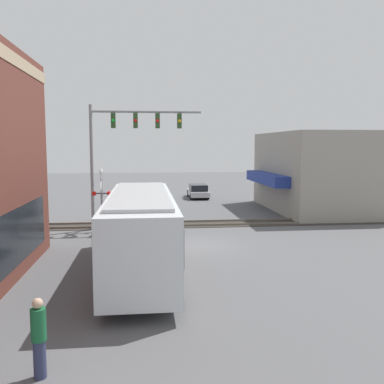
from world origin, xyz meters
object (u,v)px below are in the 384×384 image
(pedestrian_at_crossing, at_px, (108,219))
(parked_car_grey, at_px, (143,203))
(city_bus, at_px, (141,229))
(crossing_signal, at_px, (102,193))
(pedestrian_by_lamp, at_px, (39,337))
(parked_car_silver, at_px, (198,191))

(pedestrian_at_crossing, bearing_deg, parked_car_grey, -13.70)
(city_bus, xyz_separation_m, pedestrian_at_crossing, (7.91, 2.02, -0.92))
(crossing_signal, xyz_separation_m, parked_car_grey, (7.31, -2.42, -1.64))
(city_bus, bearing_deg, parked_car_grey, -0.00)
(crossing_signal, height_order, pedestrian_at_crossing, crossing_signal)
(crossing_signal, bearing_deg, pedestrian_by_lamp, -179.20)
(crossing_signal, distance_m, parked_car_silver, 17.57)
(parked_car_grey, relative_size, pedestrian_by_lamp, 2.48)
(parked_car_grey, relative_size, pedestrian_at_crossing, 2.61)
(parked_car_silver, bearing_deg, pedestrian_by_lamp, 166.80)
(pedestrian_by_lamp, bearing_deg, pedestrian_at_crossing, -0.62)
(parked_car_grey, relative_size, parked_car_silver, 1.03)
(crossing_signal, relative_size, parked_car_grey, 0.83)
(crossing_signal, xyz_separation_m, pedestrian_by_lamp, (-16.69, -0.23, -1.34))
(parked_car_grey, distance_m, pedestrian_by_lamp, 24.10)
(city_bus, bearing_deg, pedestrian_at_crossing, 14.31)
(crossing_signal, relative_size, parked_car_silver, 0.85)
(parked_car_grey, height_order, pedestrian_by_lamp, pedestrian_by_lamp)
(crossing_signal, bearing_deg, city_bus, -164.76)
(pedestrian_by_lamp, bearing_deg, crossing_signal, 0.80)
(city_bus, bearing_deg, parked_car_silver, -12.42)
(parked_car_silver, bearing_deg, pedestrian_at_crossing, 155.95)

